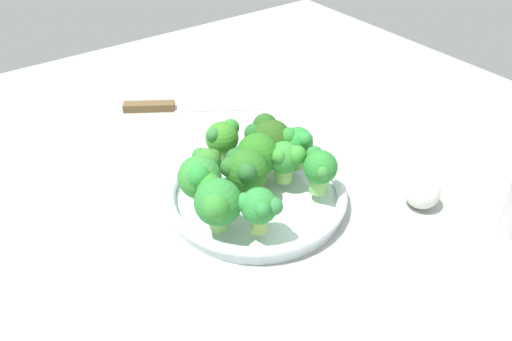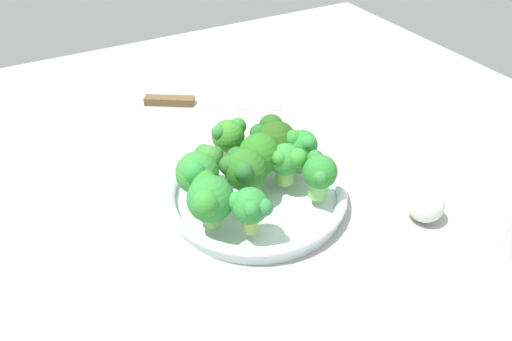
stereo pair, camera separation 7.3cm
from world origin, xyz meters
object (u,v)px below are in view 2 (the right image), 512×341
broccoli_floret_6 (274,139)px  garlic_bulb (426,205)px  knife (194,102)px  broccoli_floret_9 (250,207)px  broccoli_floret_7 (209,198)px  broccoli_floret_0 (319,173)px  bowl (256,195)px  broccoli_floret_1 (301,146)px  broccoli_floret_4 (209,158)px  broccoli_floret_3 (198,173)px  broccoli_floret_8 (286,160)px  broccoli_floret_10 (243,169)px  broccoli_floret_2 (259,154)px  broccoli_floret_5 (229,136)px

broccoli_floret_6 → garlic_bulb: (-18.57, -13.82, -4.64)cm
broccoli_floret_6 → knife: (27.91, 1.43, -6.63)cm
broccoli_floret_6 → broccoli_floret_9: (-11.69, 10.25, -0.40)cm
broccoli_floret_7 → broccoli_floret_0: bearing=-96.3°
broccoli_floret_0 → knife: bearing=4.6°
bowl → broccoli_floret_1: broccoli_floret_1 is taller
broccoli_floret_4 → broccoli_floret_6: bearing=-99.6°
broccoli_floret_3 → broccoli_floret_8: broccoli_floret_3 is taller
broccoli_floret_6 → broccoli_floret_9: broccoli_floret_6 is taller
broccoli_floret_8 → broccoli_floret_3: bearing=81.0°
broccoli_floret_0 → garlic_bulb: broccoli_floret_0 is taller
broccoli_floret_1 → broccoli_floret_3: size_ratio=0.90×
broccoli_floret_6 → knife: broccoli_floret_6 is taller
broccoli_floret_4 → broccoli_floret_10: bearing=-154.8°
broccoli_floret_9 → garlic_bulb: broccoli_floret_9 is taller
broccoli_floret_1 → broccoli_floret_7: broccoli_floret_7 is taller
broccoli_floret_4 → broccoli_floret_6: 10.10cm
broccoli_floret_4 → broccoli_floret_10: size_ratio=0.71×
broccoli_floret_8 → broccoli_floret_10: bearing=82.5°
bowl → garlic_bulb: 23.97cm
broccoli_floret_10 → broccoli_floret_8: bearing=-97.5°
broccoli_floret_6 → broccoli_floret_2: bearing=121.1°
broccoli_floret_5 → broccoli_floret_6: bearing=-132.9°
bowl → broccoli_floret_9: size_ratio=4.12×
broccoli_floret_1 → broccoli_floret_2: broccoli_floret_2 is taller
bowl → broccoli_floret_2: bearing=-40.3°
broccoli_floret_3 → knife: bearing=-21.4°
broccoli_floret_0 → broccoli_floret_7: (1.73, 15.80, 0.45)cm
broccoli_floret_4 → broccoli_floret_9: (-13.36, 0.36, 0.79)cm
broccoli_floret_4 → broccoli_floret_8: broccoli_floret_8 is taller
broccoli_floret_7 → knife: 38.71cm
broccoli_floret_7 → broccoli_floret_4: bearing=-23.9°
broccoli_floret_5 → garlic_bulb: 30.34cm
broccoli_floret_6 → broccoli_floret_5: bearing=47.1°
broccoli_floret_10 → broccoli_floret_1: bearing=-86.1°
bowl → broccoli_floret_8: bearing=-101.3°
broccoli_floret_0 → garlic_bulb: bearing=-125.8°
broccoli_floret_0 → broccoli_floret_7: size_ratio=0.86×
broccoli_floret_6 → knife: bearing=2.9°
bowl → broccoli_floret_6: (4.01, -5.19, 5.75)cm
broccoli_floret_6 → broccoli_floret_7: 16.31cm
broccoli_floret_1 → garlic_bulb: size_ratio=1.34×
broccoli_floret_1 → broccoli_floret_8: bearing=113.9°
broccoli_floret_5 → garlic_bulb: bearing=-140.9°
broccoli_floret_0 → broccoli_floret_2: size_ratio=0.89×
broccoli_floret_1 → broccoli_floret_6: 4.32cm
broccoli_floret_10 → broccoli_floret_7: bearing=119.7°
broccoli_floret_2 → garlic_bulb: (-16.36, -17.48, -4.54)cm
broccoli_floret_2 → broccoli_floret_7: bearing=118.9°
broccoli_floret_3 → garlic_bulb: (-15.71, -27.33, -4.94)cm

